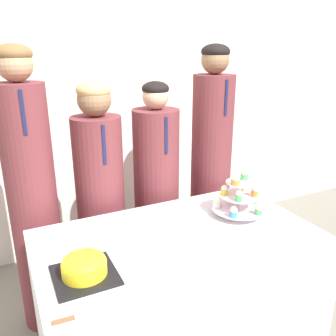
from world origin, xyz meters
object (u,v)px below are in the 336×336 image
(round_cake, at_px, (84,266))
(student_3, at_px, (211,172))
(cake_knife, at_px, (77,317))
(student_0, at_px, (33,203))
(student_1, at_px, (101,206))
(cupcake_stand, at_px, (239,197))
(student_2, at_px, (157,199))

(round_cake, relative_size, student_3, 0.15)
(round_cake, height_order, cake_knife, round_cake)
(student_0, height_order, student_1, student_0)
(round_cake, relative_size, cupcake_stand, 0.85)
(cake_knife, distance_m, student_3, 1.49)
(cupcake_stand, distance_m, student_0, 1.15)
(student_1, bearing_deg, student_3, 0.00)
(round_cake, relative_size, student_1, 0.17)
(round_cake, distance_m, student_3, 1.29)
(round_cake, relative_size, cake_knife, 0.97)
(cake_knife, relative_size, student_2, 0.18)
(student_0, xyz_separation_m, student_3, (1.18, 0.00, -0.00))
(cupcake_stand, xyz_separation_m, student_3, (0.17, 0.55, -0.06))
(cake_knife, relative_size, student_1, 0.18)
(cupcake_stand, bearing_deg, round_cake, -168.14)
(cupcake_stand, bearing_deg, cake_knife, -157.35)
(cake_knife, bearing_deg, round_cake, 73.37)
(student_1, xyz_separation_m, student_2, (0.37, -0.00, -0.02))
(cupcake_stand, distance_m, student_1, 0.84)
(cupcake_stand, bearing_deg, student_3, 72.78)
(cake_knife, bearing_deg, student_1, 73.09)
(student_2, bearing_deg, student_0, 180.00)
(cake_knife, relative_size, cupcake_stand, 0.87)
(round_cake, bearing_deg, student_3, 34.60)
(student_0, bearing_deg, round_cake, -81.25)
(cake_knife, height_order, cupcake_stand, cupcake_stand)
(student_0, bearing_deg, student_3, 0.00)
(round_cake, height_order, student_1, student_1)
(cupcake_stand, distance_m, student_3, 0.57)
(cake_knife, xyz_separation_m, student_2, (0.73, 0.95, -0.08))
(round_cake, xyz_separation_m, cake_knife, (-0.08, -0.22, -0.04))
(student_0, bearing_deg, student_1, -0.00)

